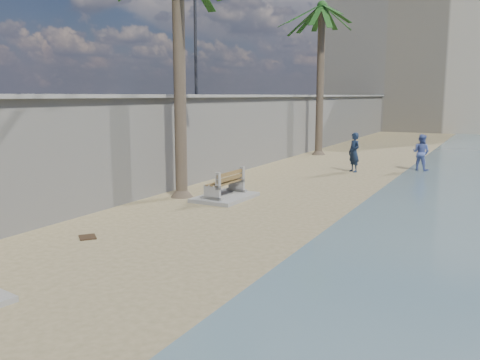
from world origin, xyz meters
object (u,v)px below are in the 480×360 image
(bench_far, at_px, (225,187))
(palm_back, at_px, (322,9))
(person_a, at_px, (354,149))
(person_b, at_px, (421,150))

(bench_far, height_order, palm_back, palm_back)
(palm_back, bearing_deg, bench_far, -84.02)
(bench_far, height_order, person_a, person_a)
(person_a, bearing_deg, palm_back, 161.66)
(bench_far, distance_m, person_b, 11.52)
(bench_far, relative_size, palm_back, 0.24)
(bench_far, distance_m, person_a, 8.70)
(person_a, bearing_deg, bench_far, -65.73)
(palm_back, distance_m, person_a, 10.35)
(bench_far, height_order, person_b, person_b)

